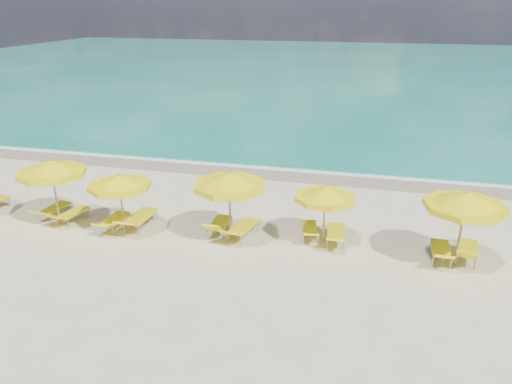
# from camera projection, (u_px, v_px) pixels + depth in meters

# --- Properties ---
(ground_plane) EXTENTS (120.00, 120.00, 0.00)m
(ground_plane) POSITION_uv_depth(u_px,v_px,m) (246.00, 239.00, 17.53)
(ground_plane) COLOR beige
(ocean) EXTENTS (120.00, 80.00, 0.30)m
(ocean) POSITION_uv_depth(u_px,v_px,m) (347.00, 69.00, 61.00)
(ocean) COLOR #167E67
(ocean) RESTS_ON ground
(wet_sand_band) EXTENTS (120.00, 2.60, 0.01)m
(wet_sand_band) POSITION_uv_depth(u_px,v_px,m) (285.00, 173.00, 24.23)
(wet_sand_band) COLOR tan
(wet_sand_band) RESTS_ON ground
(foam_line) EXTENTS (120.00, 1.20, 0.03)m
(foam_line) POSITION_uv_depth(u_px,v_px,m) (288.00, 168.00, 24.96)
(foam_line) COLOR white
(foam_line) RESTS_ON ground
(whitecap_near) EXTENTS (14.00, 0.36, 0.05)m
(whitecap_near) POSITION_uv_depth(u_px,v_px,m) (225.00, 122.00, 34.27)
(whitecap_near) COLOR white
(whitecap_near) RESTS_ON ground
(whitecap_far) EXTENTS (18.00, 0.30, 0.05)m
(whitecap_far) POSITION_uv_depth(u_px,v_px,m) (431.00, 112.00, 37.48)
(whitecap_far) COLOR white
(whitecap_far) RESTS_ON ground
(umbrella_2) EXTENTS (2.55, 2.55, 2.52)m
(umbrella_2) POSITION_uv_depth(u_px,v_px,m) (51.00, 169.00, 18.02)
(umbrella_2) COLOR tan
(umbrella_2) RESTS_ON ground
(umbrella_3) EXTENTS (2.61, 2.61, 2.26)m
(umbrella_3) POSITION_uv_depth(u_px,v_px,m) (119.00, 182.00, 17.35)
(umbrella_3) COLOR tan
(umbrella_3) RESTS_ON ground
(umbrella_4) EXTENTS (2.81, 2.81, 2.56)m
(umbrella_4) POSITION_uv_depth(u_px,v_px,m) (229.00, 181.00, 16.68)
(umbrella_4) COLOR tan
(umbrella_4) RESTS_ON ground
(umbrella_5) EXTENTS (2.66, 2.66, 2.11)m
(umbrella_5) POSITION_uv_depth(u_px,v_px,m) (325.00, 194.00, 16.58)
(umbrella_5) COLOR tan
(umbrella_5) RESTS_ON ground
(umbrella_6) EXTENTS (2.95, 2.95, 2.52)m
(umbrella_6) POSITION_uv_depth(u_px,v_px,m) (465.00, 202.00, 15.06)
(umbrella_6) COLOR tan
(umbrella_6) RESTS_ON ground
(lounger_2_left) EXTENTS (0.75, 1.80, 0.66)m
(lounger_2_left) POSITION_uv_depth(u_px,v_px,m) (55.00, 212.00, 19.22)
(lounger_2_left) COLOR #A5A8AD
(lounger_2_left) RESTS_ON ground
(lounger_2_right) EXTENTS (0.86, 1.75, 0.62)m
(lounger_2_right) POSITION_uv_depth(u_px,v_px,m) (73.00, 216.00, 18.86)
(lounger_2_right) COLOR #A5A8AD
(lounger_2_right) RESTS_ON ground
(lounger_3_left) EXTENTS (0.61, 1.79, 0.66)m
(lounger_3_left) POSITION_uv_depth(u_px,v_px,m) (115.00, 223.00, 18.24)
(lounger_3_left) COLOR #A5A8AD
(lounger_3_left) RESTS_ON ground
(lounger_3_right) EXTENTS (0.77, 2.12, 0.78)m
(lounger_3_right) POSITION_uv_depth(u_px,v_px,m) (140.00, 221.00, 18.32)
(lounger_3_right) COLOR #A5A8AD
(lounger_3_right) RESTS_ON ground
(lounger_4_left) EXTENTS (0.64, 1.78, 0.81)m
(lounger_4_left) POSITION_uv_depth(u_px,v_px,m) (219.00, 228.00, 17.87)
(lounger_4_left) COLOR #A5A8AD
(lounger_4_left) RESTS_ON ground
(lounger_4_right) EXTENTS (0.97, 1.97, 0.73)m
(lounger_4_right) POSITION_uv_depth(u_px,v_px,m) (242.00, 232.00, 17.55)
(lounger_4_right) COLOR #A5A8AD
(lounger_4_right) RESTS_ON ground
(lounger_5_left) EXTENTS (0.83, 1.72, 0.60)m
(lounger_5_left) POSITION_uv_depth(u_px,v_px,m) (309.00, 232.00, 17.60)
(lounger_5_left) COLOR #A5A8AD
(lounger_5_left) RESTS_ON ground
(lounger_5_right) EXTENTS (0.71, 1.91, 0.68)m
(lounger_5_right) POSITION_uv_depth(u_px,v_px,m) (336.00, 236.00, 17.21)
(lounger_5_right) COLOR #A5A8AD
(lounger_5_right) RESTS_ON ground
(lounger_6_left) EXTENTS (0.62, 1.80, 0.71)m
(lounger_6_left) POSITION_uv_depth(u_px,v_px,m) (440.00, 254.00, 16.04)
(lounger_6_left) COLOR #A5A8AD
(lounger_6_left) RESTS_ON ground
(lounger_6_right) EXTENTS (0.95, 1.91, 0.83)m
(lounger_6_right) POSITION_uv_depth(u_px,v_px,m) (466.00, 254.00, 16.02)
(lounger_6_right) COLOR #A5A8AD
(lounger_6_right) RESTS_ON ground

